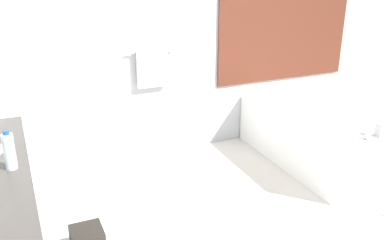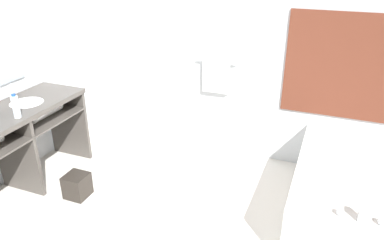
# 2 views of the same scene
# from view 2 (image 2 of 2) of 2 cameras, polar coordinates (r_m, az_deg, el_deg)

# --- Properties ---
(wall_back_with_blinds) EXTENTS (7.40, 0.13, 2.70)m
(wall_back_with_blinds) POSITION_cam_2_polar(r_m,az_deg,el_deg) (4.27, 8.65, 11.05)
(wall_back_with_blinds) COLOR silver
(wall_back_with_blinds) RESTS_ON ground_plane
(vanity_counter) EXTENTS (0.59, 1.65, 0.90)m
(vanity_counter) POSITION_cam_2_polar(r_m,az_deg,el_deg) (4.12, -25.40, -1.67)
(vanity_counter) COLOR #4C4742
(vanity_counter) RESTS_ON ground_plane
(sink_faucet) EXTENTS (0.09, 0.04, 0.18)m
(sink_faucet) POSITION_cam_2_polar(r_m,az_deg,el_deg) (4.25, -25.62, 3.79)
(sink_faucet) COLOR silver
(sink_faucet) RESTS_ON vanity_counter
(bathtub) EXTENTS (1.06, 1.63, 0.65)m
(bathtub) POSITION_cam_2_polar(r_m,az_deg,el_deg) (3.81, 23.49, -10.10)
(bathtub) COLOR white
(bathtub) RESTS_ON ground_plane
(water_bottle_1) EXTENTS (0.07, 0.07, 0.23)m
(water_bottle_1) POSITION_cam_2_polar(r_m,az_deg,el_deg) (3.80, -25.27, 1.87)
(water_bottle_1) COLOR white
(water_bottle_1) RESTS_ON vanity_counter
(waste_bin) EXTENTS (0.22, 0.22, 0.25)m
(waste_bin) POSITION_cam_2_polar(r_m,az_deg,el_deg) (4.06, -17.11, -9.52)
(waste_bin) COLOR #2D2823
(waste_bin) RESTS_ON ground_plane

